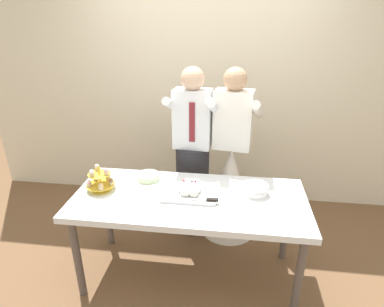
{
  "coord_description": "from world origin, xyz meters",
  "views": [
    {
      "loc": [
        0.3,
        -2.14,
        2.09
      ],
      "look_at": [
        0.0,
        0.15,
        1.07
      ],
      "focal_mm": 30.4,
      "sensor_mm": 36.0,
      "label": 1
    }
  ],
  "objects_px": {
    "cupcake_stand": "(100,181)",
    "person_bride": "(230,179)",
    "plate_stack": "(255,189)",
    "round_cake": "(148,177)",
    "person_groom": "(193,163)",
    "dessert_table": "(189,205)",
    "main_cake_tray": "(190,190)"
  },
  "relations": [
    {
      "from": "dessert_table",
      "to": "main_cake_tray",
      "type": "distance_m",
      "value": 0.12
    },
    {
      "from": "main_cake_tray",
      "to": "round_cake",
      "type": "distance_m",
      "value": 0.42
    },
    {
      "from": "cupcake_stand",
      "to": "round_cake",
      "type": "xyz_separation_m",
      "value": [
        0.34,
        0.2,
        -0.05
      ]
    },
    {
      "from": "main_cake_tray",
      "to": "cupcake_stand",
      "type": "bearing_deg",
      "value": -178.67
    },
    {
      "from": "round_cake",
      "to": "dessert_table",
      "type": "bearing_deg",
      "value": -29.88
    },
    {
      "from": "cupcake_stand",
      "to": "main_cake_tray",
      "type": "xyz_separation_m",
      "value": [
        0.72,
        0.02,
        -0.04
      ]
    },
    {
      "from": "plate_stack",
      "to": "person_groom",
      "type": "height_order",
      "value": "person_groom"
    },
    {
      "from": "dessert_table",
      "to": "plate_stack",
      "type": "xyz_separation_m",
      "value": [
        0.51,
        0.12,
        0.11
      ]
    },
    {
      "from": "cupcake_stand",
      "to": "person_bride",
      "type": "bearing_deg",
      "value": 33.1
    },
    {
      "from": "person_groom",
      "to": "person_bride",
      "type": "height_order",
      "value": "same"
    },
    {
      "from": "cupcake_stand",
      "to": "person_groom",
      "type": "xyz_separation_m",
      "value": [
        0.66,
        0.65,
        -0.11
      ]
    },
    {
      "from": "main_cake_tray",
      "to": "person_bride",
      "type": "xyz_separation_m",
      "value": [
        0.31,
        0.65,
        -0.23
      ]
    },
    {
      "from": "plate_stack",
      "to": "round_cake",
      "type": "xyz_separation_m",
      "value": [
        -0.89,
        0.1,
        -0.01
      ]
    },
    {
      "from": "dessert_table",
      "to": "main_cake_tray",
      "type": "relative_size",
      "value": 4.14
    },
    {
      "from": "dessert_table",
      "to": "person_groom",
      "type": "bearing_deg",
      "value": 95.09
    },
    {
      "from": "dessert_table",
      "to": "plate_stack",
      "type": "relative_size",
      "value": 8.85
    },
    {
      "from": "main_cake_tray",
      "to": "round_cake",
      "type": "xyz_separation_m",
      "value": [
        -0.38,
        0.18,
        -0.01
      ]
    },
    {
      "from": "plate_stack",
      "to": "cupcake_stand",
      "type": "bearing_deg",
      "value": -175.5
    },
    {
      "from": "plate_stack",
      "to": "round_cake",
      "type": "relative_size",
      "value": 0.85
    },
    {
      "from": "person_bride",
      "to": "cupcake_stand",
      "type": "bearing_deg",
      "value": -146.9
    },
    {
      "from": "main_cake_tray",
      "to": "person_groom",
      "type": "xyz_separation_m",
      "value": [
        -0.06,
        0.63,
        -0.07
      ]
    },
    {
      "from": "person_groom",
      "to": "plate_stack",
      "type": "bearing_deg",
      "value": -44.29
    },
    {
      "from": "main_cake_tray",
      "to": "person_groom",
      "type": "distance_m",
      "value": 0.64
    },
    {
      "from": "round_cake",
      "to": "cupcake_stand",
      "type": "bearing_deg",
      "value": -149.68
    },
    {
      "from": "round_cake",
      "to": "person_bride",
      "type": "distance_m",
      "value": 0.86
    },
    {
      "from": "main_cake_tray",
      "to": "plate_stack",
      "type": "relative_size",
      "value": 2.14
    },
    {
      "from": "cupcake_stand",
      "to": "person_bride",
      "type": "relative_size",
      "value": 0.14
    },
    {
      "from": "plate_stack",
      "to": "person_groom",
      "type": "xyz_separation_m",
      "value": [
        -0.57,
        0.55,
        -0.07
      ]
    },
    {
      "from": "person_bride",
      "to": "dessert_table",
      "type": "bearing_deg",
      "value": -114.09
    },
    {
      "from": "person_bride",
      "to": "plate_stack",
      "type": "bearing_deg",
      "value": -70.85
    },
    {
      "from": "cupcake_stand",
      "to": "main_cake_tray",
      "type": "bearing_deg",
      "value": 1.33
    },
    {
      "from": "dessert_table",
      "to": "person_groom",
      "type": "height_order",
      "value": "person_groom"
    }
  ]
}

